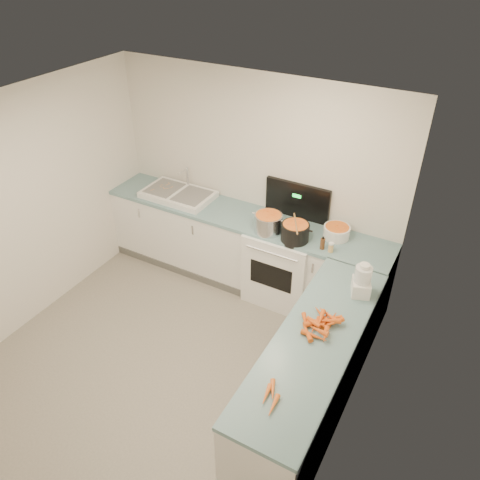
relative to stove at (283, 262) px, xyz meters
The scene contains 19 objects.
floor 1.84m from the stove, 108.07° to the right, with size 3.50×4.00×0.00m, color gray, non-canonical shape.
ceiling 2.69m from the stove, 108.07° to the right, with size 3.50×4.00×0.00m, color silver, non-canonical shape.
wall_back 1.00m from the stove, 150.23° to the left, with size 3.50×2.50×0.00m, color silver, non-canonical shape.
wall_left 2.96m from the stove, 143.77° to the right, with size 4.00×2.50×0.00m, color silver, non-canonical shape.
wall_right 2.21m from the stove, 54.55° to the right, with size 4.00×2.50×0.00m, color silver, non-canonical shape.
counter_back 0.55m from the stove, behind, with size 3.50×0.62×0.94m.
counter_right 1.65m from the stove, 56.99° to the right, with size 0.62×2.20×0.94m.
stove is the anchor object (origin of this frame).
sink 1.54m from the stove, behind, with size 0.86×0.52×0.31m.
steel_pot 0.59m from the stove, 135.80° to the right, with size 0.31×0.31×0.23m, color silver.
black_pot 0.60m from the stove, 41.79° to the right, with size 0.30×0.30×0.21m, color black.
wooden_spoon 0.71m from the stove, 41.79° to the right, with size 0.02×0.02×0.40m, color #AD7A47.
mixing_bowl 0.77m from the stove, 10.85° to the left, with size 0.28×0.28×0.13m, color white.
extract_bottle 0.74m from the stove, 19.31° to the right, with size 0.05×0.05×0.12m, color #593319.
spice_jar 0.80m from the stove, 17.03° to the right, with size 0.05×0.05×0.09m, color #E5B266.
food_processor 1.38m from the stove, 32.73° to the right, with size 0.22×0.24×0.33m.
carrot_pile 1.60m from the stove, 54.85° to the right, with size 0.36×0.43×0.09m.
peeled_carrots 2.30m from the stove, 68.23° to the right, with size 0.14×0.29×0.04m.
peelings 1.77m from the stove, behind, with size 0.21×0.28×0.01m.
Camera 1 is at (2.22, -2.35, 3.73)m, focal length 35.00 mm.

